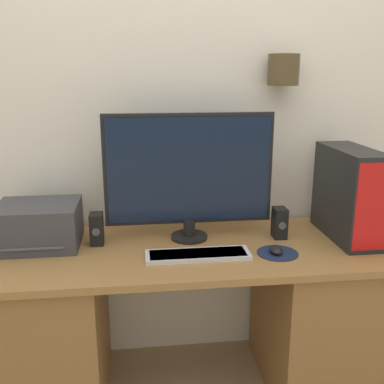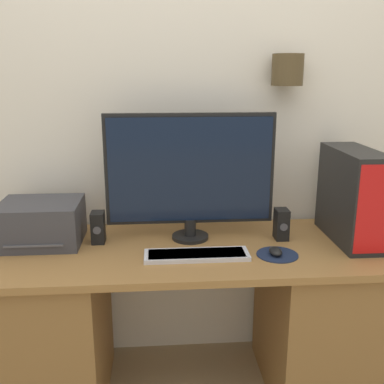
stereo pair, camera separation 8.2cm
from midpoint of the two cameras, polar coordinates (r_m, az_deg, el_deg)
wall_back at (r=2.20m, az=-2.86°, el=12.19°), size 6.40×0.20×2.70m
desk at (r=2.11m, az=-1.74°, el=-15.85°), size 1.75×0.66×0.73m
monitor at (r=1.97m, az=-1.58°, el=2.52°), size 0.74×0.17×0.56m
keyboard at (r=1.85m, az=-0.54°, el=-7.97°), size 0.43×0.13×0.02m
mousepad at (r=1.92m, az=9.59°, el=-7.67°), size 0.17×0.17×0.00m
mouse at (r=1.90m, az=9.37°, el=-7.26°), size 0.05×0.08×0.03m
computer_tower at (r=2.11m, az=18.27°, el=-0.22°), size 0.16×0.43×0.41m
printer at (r=2.07m, az=-20.01°, el=-3.99°), size 0.35×0.29×0.19m
speaker_left at (r=2.02m, az=-13.16°, el=-4.59°), size 0.06×0.08×0.14m
speaker_right at (r=2.07m, az=9.94°, el=-3.89°), size 0.06×0.08×0.14m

